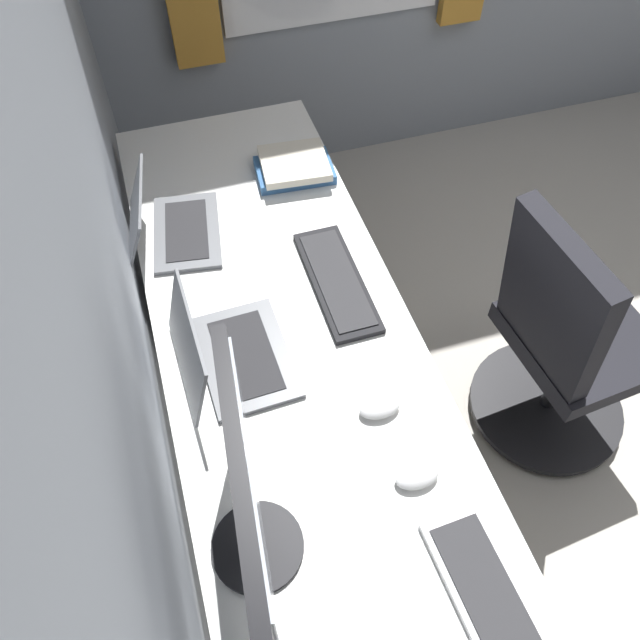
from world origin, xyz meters
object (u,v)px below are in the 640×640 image
drawer_pedestal (257,323)px  mouse_main (417,476)px  book_stack_near (294,167)px  keyboard_main (495,611)px  laptop_leftmost (167,225)px  mouse_spare (380,407)px  monitor_primary (248,502)px  laptop_left (223,353)px  office_chair (563,347)px  keyboard_spare (337,281)px

drawer_pedestal → mouse_main: size_ratio=6.68×
book_stack_near → keyboard_main: bearing=-179.6°
keyboard_main → laptop_leftmost: bearing=19.8°
mouse_main → mouse_spare: 0.19m
drawer_pedestal → mouse_spare: size_ratio=6.68×
drawer_pedestal → book_stack_near: bearing=-39.8°
monitor_primary → book_stack_near: bearing=-19.6°
laptop_leftmost → laptop_left: size_ratio=1.06×
drawer_pedestal → office_chair: (-0.47, -0.90, 0.11)m
laptop_leftmost → keyboard_spare: size_ratio=0.85×
monitor_primary → book_stack_near: 1.25m
laptop_left → mouse_spare: (-0.25, -0.33, -0.04)m
monitor_primary → drawer_pedestal: bearing=-11.7°
monitor_primary → mouse_spare: bearing=-57.2°
drawer_pedestal → keyboard_main: (-1.15, -0.24, 0.39)m
monitor_primary → keyboard_spare: (0.66, -0.40, -0.25)m
mouse_main → mouse_spare: bearing=5.4°
keyboard_spare → mouse_main: (-0.62, 0.01, 0.01)m
laptop_left → mouse_main: 0.57m
keyboard_spare → mouse_main: bearing=178.8°
keyboard_spare → monitor_primary: bearing=149.1°
mouse_main → office_chair: size_ratio=0.11×
keyboard_main → mouse_spare: 0.51m
laptop_leftmost → office_chair: 1.30m
keyboard_main → mouse_main: size_ratio=4.10×
keyboard_spare → mouse_spare: mouse_spare is taller
monitor_primary → keyboard_spare: 0.81m
monitor_primary → mouse_main: 0.45m
keyboard_spare → book_stack_near: 0.50m
laptop_leftmost → keyboard_main: (-1.27, -0.46, -0.04)m
laptop_leftmost → mouse_main: size_ratio=3.45×
laptop_leftmost → mouse_spare: size_ratio=3.45×
drawer_pedestal → keyboard_main: size_ratio=1.63×
laptop_leftmost → keyboard_spare: bearing=-128.2°
book_stack_near → office_chair: bearing=-138.3°
mouse_spare → office_chair: bearing=-76.0°
monitor_primary → office_chair: bearing=-69.0°
keyboard_main → mouse_main: 0.31m
keyboard_main → keyboard_spare: size_ratio=1.01×
keyboard_main → book_stack_near: 1.43m
laptop_left → mouse_main: (-0.44, -0.35, -0.04)m
drawer_pedestal → laptop_left: bearing=159.1°
keyboard_main → office_chair: bearing=-43.8°
drawer_pedestal → laptop_leftmost: (0.11, 0.22, 0.43)m
keyboard_spare → office_chair: bearing=-110.0°
drawer_pedestal → monitor_primary: (-0.88, 0.18, 0.64)m
keyboard_spare → office_chair: 0.78m
mouse_spare → laptop_left: bearing=53.4°
monitor_primary → keyboard_main: 0.56m
laptop_left → keyboard_main: size_ratio=0.80×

